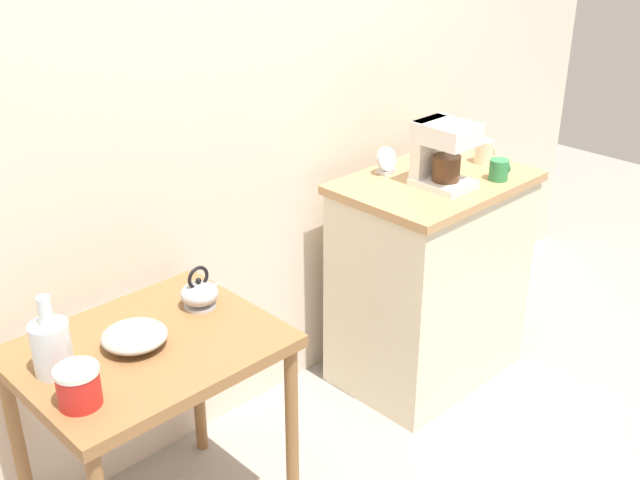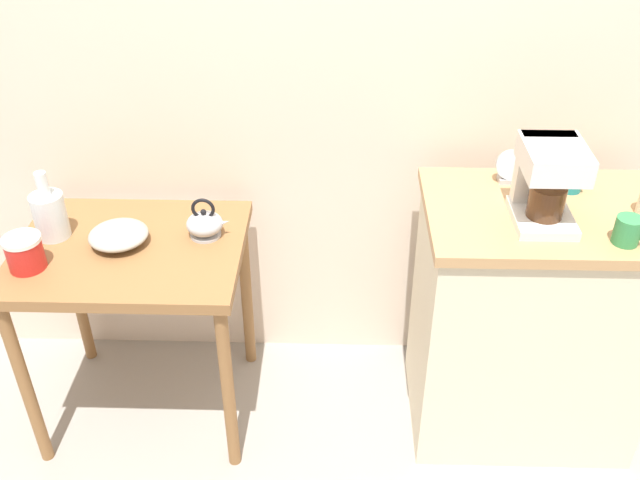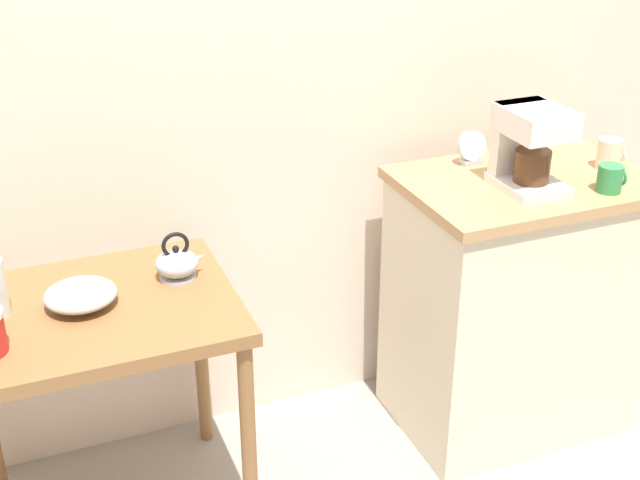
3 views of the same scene
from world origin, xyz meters
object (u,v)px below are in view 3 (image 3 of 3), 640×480
(coffee_maker, at_px, (528,144))
(mug_small_cream, at_px, (610,154))
(mug_dark_teal, at_px, (530,150))
(mug_tall_green, at_px, (610,178))
(bowl_stoneware, at_px, (81,295))
(table_clock, at_px, (472,149))
(teakettle, at_px, (177,263))

(coffee_maker, relative_size, mug_small_cream, 2.62)
(mug_dark_teal, bearing_deg, coffee_maker, -128.34)
(mug_small_cream, bearing_deg, mug_tall_green, -128.09)
(coffee_maker, distance_m, mug_tall_green, 0.28)
(mug_small_cream, bearing_deg, bowl_stoneware, 178.80)
(bowl_stoneware, relative_size, coffee_maker, 0.77)
(mug_small_cream, height_order, mug_tall_green, mug_small_cream)
(bowl_stoneware, bearing_deg, mug_small_cream, -1.20)
(coffee_maker, xyz_separation_m, table_clock, (-0.05, 0.23, -0.09))
(table_clock, bearing_deg, mug_small_cream, -26.73)
(coffee_maker, bearing_deg, mug_dark_teal, 51.66)
(coffee_maker, height_order, table_clock, coffee_maker)
(teakettle, bearing_deg, coffee_maker, -6.61)
(mug_small_cream, xyz_separation_m, mug_tall_green, (-0.13, -0.16, -0.01))
(mug_tall_green, relative_size, table_clock, 0.74)
(coffee_maker, xyz_separation_m, mug_small_cream, (0.35, 0.03, -0.09))
(coffee_maker, distance_m, table_clock, 0.25)
(mug_small_cream, distance_m, mug_tall_green, 0.21)
(bowl_stoneware, height_order, mug_tall_green, mug_tall_green)
(mug_tall_green, bearing_deg, bowl_stoneware, 172.91)
(coffee_maker, bearing_deg, table_clock, 102.45)
(mug_dark_teal, relative_size, table_clock, 0.69)
(teakettle, distance_m, mug_dark_teal, 1.24)
(mug_small_cream, bearing_deg, coffee_maker, -174.84)
(mug_small_cream, xyz_separation_m, table_clock, (-0.40, 0.20, 0.00))
(mug_small_cream, bearing_deg, teakettle, 176.24)
(mug_small_cream, bearing_deg, table_clock, 153.27)
(coffee_maker, xyz_separation_m, mug_tall_green, (0.22, -0.13, -0.10))
(bowl_stoneware, xyz_separation_m, mug_tall_green, (1.59, -0.20, 0.18))
(bowl_stoneware, xyz_separation_m, table_clock, (1.31, 0.17, 0.19))
(coffee_maker, bearing_deg, bowl_stoneware, 177.17)
(teakettle, bearing_deg, mug_tall_green, -11.08)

